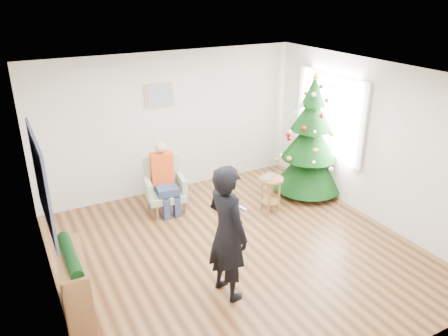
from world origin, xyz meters
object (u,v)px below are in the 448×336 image
armchair (165,192)px  console (75,285)px  christmas_tree (310,141)px  standing_man (227,233)px  stool (270,194)px

armchair → console: (-1.87, -1.95, 0.06)m
christmas_tree → console: christmas_tree is taller
standing_man → console: bearing=63.6°
christmas_tree → standing_man: size_ratio=1.30×
christmas_tree → console: 4.72m
stool → console: (-3.45, -1.06, 0.08)m
armchair → console: armchair is taller
console → stool: bearing=21.5°
christmas_tree → armchair: (-2.61, 0.60, -0.69)m
standing_man → console: 1.89m
console → armchair: bearing=50.7°
stool → standing_man: (-1.69, -1.56, 0.56)m
armchair → standing_man: size_ratio=0.54×
christmas_tree → standing_man: (-2.72, -1.86, -0.15)m
standing_man → christmas_tree: bearing=-65.9°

